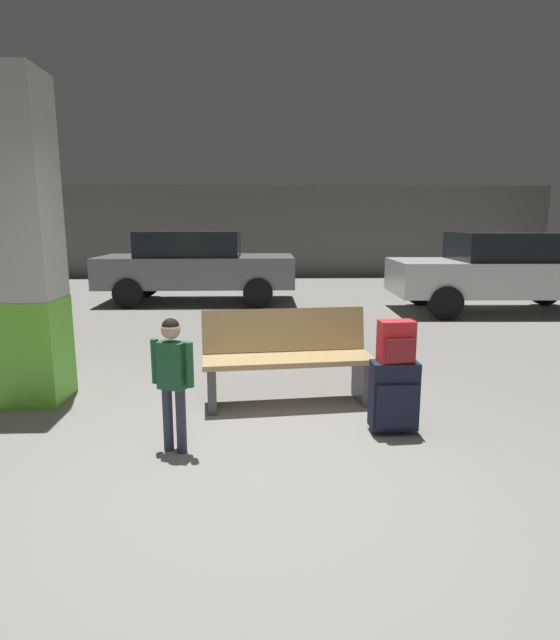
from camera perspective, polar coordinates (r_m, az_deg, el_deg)
ground_plane at (r=7.42m, az=-2.13°, el=-2.86°), size 18.00×18.00×0.10m
garage_back_wall at (r=16.07m, az=-2.15°, el=9.82°), size 18.00×0.12×2.80m
structural_pillar at (r=5.34m, az=-26.61°, el=7.50°), size 0.57×0.57×3.04m
bench at (r=4.90m, az=0.77°, el=-4.19°), size 1.65×0.69×0.89m
suitcase at (r=4.33m, az=12.58°, el=-8.22°), size 0.38×0.24×0.60m
backpack_bright at (r=4.21m, az=12.84°, el=-2.41°), size 0.29×0.21×0.34m
child at (r=3.88m, az=-11.90°, el=-5.56°), size 0.33×0.25×1.03m
parked_car_far at (r=11.18m, az=-9.40°, el=6.12°), size 4.10×1.81×1.51m
parked_car_side at (r=10.68m, az=23.64°, el=5.13°), size 4.14×1.89×1.51m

